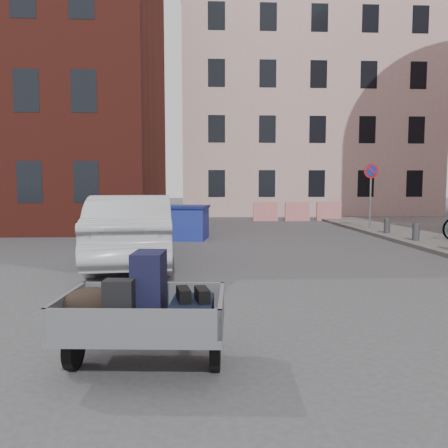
{
  "coord_description": "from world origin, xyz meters",
  "views": [
    {
      "loc": [
        -0.79,
        -7.96,
        1.86
      ],
      "look_at": [
        -0.38,
        0.73,
        1.1
      ],
      "focal_mm": 35.0,
      "sensor_mm": 36.0,
      "label": 1
    }
  ],
  "objects": [
    {
      "name": "ground",
      "position": [
        0.0,
        0.0,
        0.0
      ],
      "size": [
        120.0,
        120.0,
        0.0
      ],
      "primitive_type": "plane",
      "color": "#38383A",
      "rests_on": "ground"
    },
    {
      "name": "building_brick",
      "position": [
        -9.0,
        13.0,
        7.0
      ],
      "size": [
        12.0,
        10.0,
        14.0
      ],
      "primitive_type": "cube",
      "color": "#591E16",
      "rests_on": "ground"
    },
    {
      "name": "building_pink",
      "position": [
        6.0,
        22.0,
        7.0
      ],
      "size": [
        16.0,
        8.0,
        14.0
      ],
      "primitive_type": "cube",
      "color": "#C59E98",
      "rests_on": "ground"
    },
    {
      "name": "no_parking_sign",
      "position": [
        6.0,
        9.48,
        2.01
      ],
      "size": [
        0.6,
        0.09,
        2.65
      ],
      "color": "gray",
      "rests_on": "sidewalk"
    },
    {
      "name": "barriers",
      "position": [
        4.2,
        15.0,
        0.5
      ],
      "size": [
        4.7,
        0.18,
        1.0
      ],
      "color": "red",
      "rests_on": "ground"
    },
    {
      "name": "trailer",
      "position": [
        -1.4,
        -3.64,
        0.61
      ],
      "size": [
        1.67,
        1.85,
        1.2
      ],
      "rotation": [
        0.0,
        0.0,
        -0.07
      ],
      "color": "black",
      "rests_on": "ground"
    },
    {
      "name": "dumpster",
      "position": [
        -2.05,
        7.36,
        0.6
      ],
      "size": [
        3.02,
        1.9,
        1.18
      ],
      "rotation": [
        0.0,
        0.0,
        -0.17
      ],
      "color": "navy",
      "rests_on": "ground"
    },
    {
      "name": "silver_car",
      "position": [
        -2.49,
        2.44,
        0.82
      ],
      "size": [
        2.28,
        5.16,
        1.65
      ],
      "primitive_type": "imported",
      "rotation": [
        0.0,
        0.0,
        3.25
      ],
      "color": "#A7A9AE",
      "rests_on": "ground"
    }
  ]
}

